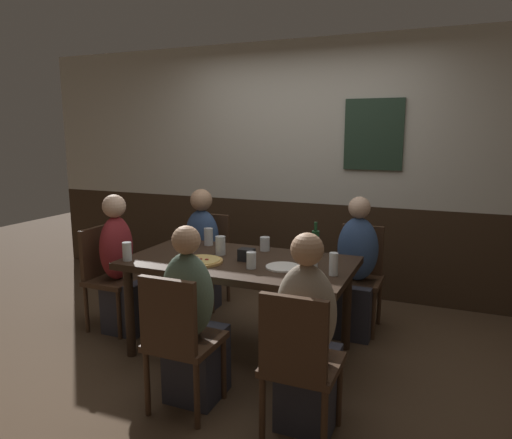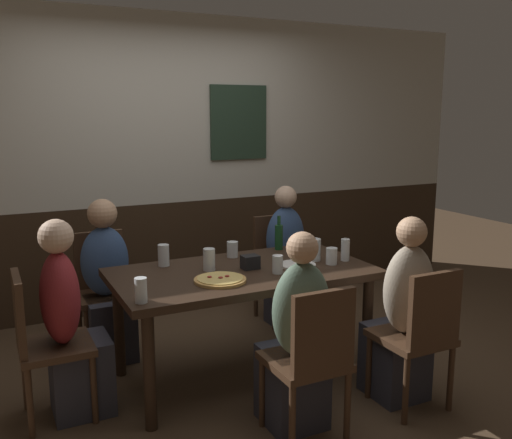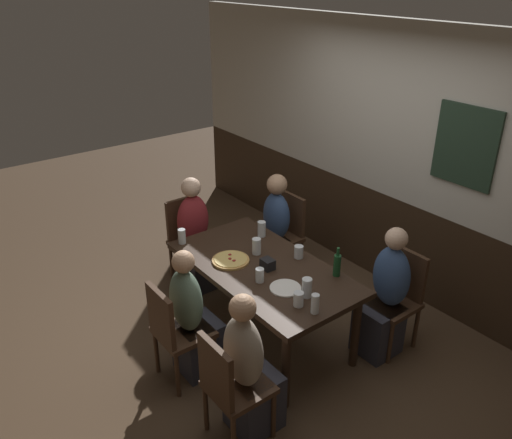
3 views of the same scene
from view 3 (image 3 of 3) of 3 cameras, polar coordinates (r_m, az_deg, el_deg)
ground_plane at (r=4.77m, az=0.77°, el=-12.77°), size 12.00×12.00×0.00m
wall_back at (r=5.19m, az=15.45°, el=6.14°), size 6.40×0.13×2.60m
dining_table at (r=4.39m, az=0.82°, el=-6.06°), size 1.68×0.90×0.74m
chair_head_west at (r=5.38m, az=-7.50°, el=-1.80°), size 0.40×0.40×0.88m
chair_left_far at (r=5.45m, az=3.18°, el=-1.23°), size 0.40×0.40×0.88m
chair_mid_near at (r=4.10m, az=-8.99°, el=-11.86°), size 0.40×0.40×0.88m
chair_right_near at (r=3.61m, az=-2.94°, el=-17.77°), size 0.40×0.40×0.88m
chair_right_far at (r=4.59m, az=15.35°, el=-7.97°), size 0.40×0.40×0.88m
person_head_west at (r=5.26m, az=-6.60°, el=-2.45°), size 0.37×0.34×1.17m
person_left_far at (r=5.35m, az=1.85°, el=-1.76°), size 0.34×0.37×1.15m
person_mid_near at (r=4.17m, az=-6.99°, el=-11.29°), size 0.34×0.37×1.14m
person_right_near at (r=3.68m, az=-0.77°, el=-16.84°), size 0.34×0.37×1.16m
person_right_far at (r=4.48m, az=14.04°, el=-8.82°), size 0.34×0.37×1.16m
pizza at (r=4.41m, az=-2.82°, el=-4.50°), size 0.32×0.32×0.03m
beer_glass_tall at (r=4.78m, az=0.63°, el=-1.15°), size 0.08×0.08×0.15m
pint_glass_stout at (r=3.79m, az=6.55°, el=-9.35°), size 0.06×0.06×0.15m
beer_glass_half at (r=4.49m, az=0.06°, el=-3.09°), size 0.08×0.08×0.15m
tumbler_water at (r=3.95m, az=5.64°, el=-7.65°), size 0.08×0.08×0.16m
highball_clear at (r=4.11m, az=0.41°, el=-6.24°), size 0.07×0.07×0.12m
pint_glass_pale at (r=4.71m, az=-8.19°, el=-1.93°), size 0.07×0.07×0.14m
pint_glass_amber at (r=4.46m, az=4.74°, el=-3.67°), size 0.08×0.08×0.11m
tumbler_short at (r=3.86m, az=4.72°, el=-8.84°), size 0.08×0.08×0.11m
beer_bottle_green at (r=4.22m, az=8.96°, el=-4.96°), size 0.06×0.06×0.26m
plate_white_large at (r=4.06m, az=3.27°, el=-7.58°), size 0.25×0.25×0.01m
condiment_caddy at (r=4.28m, az=1.30°, el=-4.95°), size 0.11×0.09×0.09m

